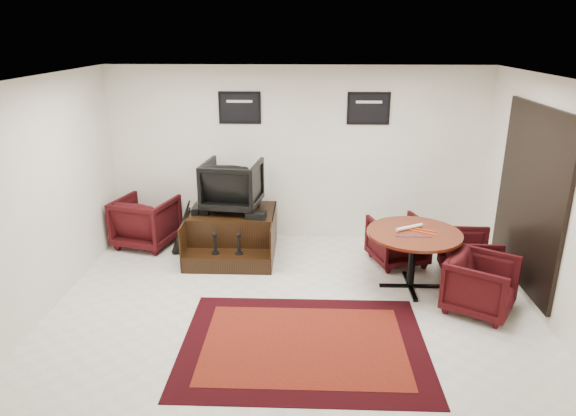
% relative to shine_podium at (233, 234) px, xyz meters
% --- Properties ---
extents(ground, '(6.00, 6.00, 0.00)m').
position_rel_shine_podium_xyz_m(ground, '(0.98, -1.78, -0.31)').
color(ground, silver).
rests_on(ground, ground).
extents(room_shell, '(6.02, 5.02, 2.81)m').
position_rel_shine_podium_xyz_m(room_shell, '(1.38, -1.65, 1.48)').
color(room_shell, white).
rests_on(room_shell, ground).
extents(area_rug, '(2.70, 2.02, 0.01)m').
position_rel_shine_podium_xyz_m(area_rug, '(1.12, -2.46, -0.30)').
color(area_rug, black).
rests_on(area_rug, ground).
extents(shine_podium, '(1.30, 1.34, 0.67)m').
position_rel_shine_podium_xyz_m(shine_podium, '(0.00, 0.00, 0.00)').
color(shine_podium, black).
rests_on(shine_podium, ground).
extents(shine_chair, '(0.92, 0.87, 0.85)m').
position_rel_shine_podium_xyz_m(shine_chair, '(0.00, 0.14, 0.79)').
color(shine_chair, black).
rests_on(shine_chair, shine_podium).
extents(shoes_pair, '(0.23, 0.28, 0.10)m').
position_rel_shine_podium_xyz_m(shoes_pair, '(-0.48, -0.04, 0.41)').
color(shoes_pair, black).
rests_on(shoes_pair, shine_podium).
extents(polish_kit, '(0.30, 0.23, 0.10)m').
position_rel_shine_podium_xyz_m(polish_kit, '(0.40, -0.25, 0.41)').
color(polish_kit, black).
rests_on(polish_kit, shine_podium).
extents(umbrella_black, '(0.30, 0.11, 0.80)m').
position_rel_shine_podium_xyz_m(umbrella_black, '(-0.74, -0.08, 0.09)').
color(umbrella_black, black).
rests_on(umbrella_black, ground).
extents(umbrella_hooked, '(0.34, 0.13, 0.91)m').
position_rel_shine_podium_xyz_m(umbrella_hooked, '(-0.76, -0.09, 0.15)').
color(umbrella_hooked, black).
rests_on(umbrella_hooked, ground).
extents(armchair_side, '(1.03, 0.99, 0.88)m').
position_rel_shine_podium_xyz_m(armchair_side, '(-1.43, 0.27, 0.13)').
color(armchair_side, black).
rests_on(armchair_side, ground).
extents(meeting_table, '(1.23, 1.23, 0.80)m').
position_rel_shine_podium_xyz_m(meeting_table, '(2.55, -1.05, 0.40)').
color(meeting_table, '#401409').
rests_on(meeting_table, ground).
extents(table_chair_back, '(0.92, 0.88, 0.76)m').
position_rel_shine_podium_xyz_m(table_chair_back, '(2.49, -0.26, 0.07)').
color(table_chair_back, black).
rests_on(table_chair_back, ground).
extents(table_chair_window, '(0.67, 0.72, 0.72)m').
position_rel_shine_podium_xyz_m(table_chair_window, '(3.42, -0.70, 0.05)').
color(table_chair_window, black).
rests_on(table_chair_window, ground).
extents(table_chair_corner, '(1.00, 1.02, 0.78)m').
position_rel_shine_podium_xyz_m(table_chair_corner, '(3.27, -1.64, 0.08)').
color(table_chair_corner, black).
rests_on(table_chair_corner, ground).
extents(paper_roll, '(0.39, 0.25, 0.05)m').
position_rel_shine_podium_xyz_m(paper_roll, '(2.50, -0.95, 0.52)').
color(paper_roll, silver).
rests_on(paper_roll, meeting_table).
extents(table_clutter, '(0.56, 0.38, 0.01)m').
position_rel_shine_podium_xyz_m(table_clutter, '(2.60, -1.06, 0.50)').
color(table_clutter, '#F44A0D').
rests_on(table_clutter, meeting_table).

